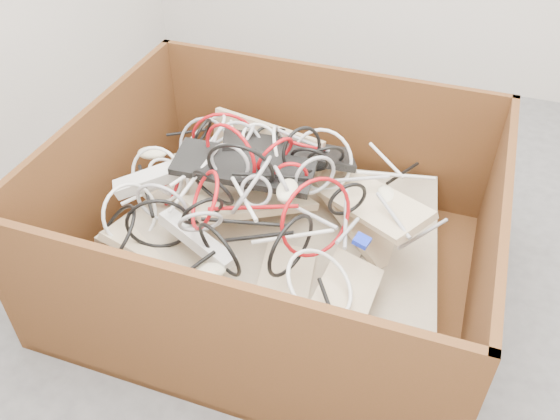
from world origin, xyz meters
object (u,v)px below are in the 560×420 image
(vga_plug, at_px, (362,241))
(power_strip_left, at_px, (161,175))
(power_strip_right, at_px, (197,239))
(cardboard_box, at_px, (273,248))

(vga_plug, bearing_deg, power_strip_left, -174.00)
(power_strip_left, height_order, power_strip_right, power_strip_left)
(power_strip_right, height_order, vga_plug, vga_plug)
(power_strip_right, relative_size, vga_plug, 6.20)
(power_strip_left, xyz_separation_m, power_strip_right, (0.22, -0.19, -0.05))
(cardboard_box, distance_m, power_strip_left, 0.45)
(cardboard_box, relative_size, power_strip_left, 4.21)
(cardboard_box, relative_size, power_strip_right, 4.81)
(power_strip_left, xyz_separation_m, vga_plug, (0.70, -0.08, -0.01))
(vga_plug, bearing_deg, power_strip_right, -154.39)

